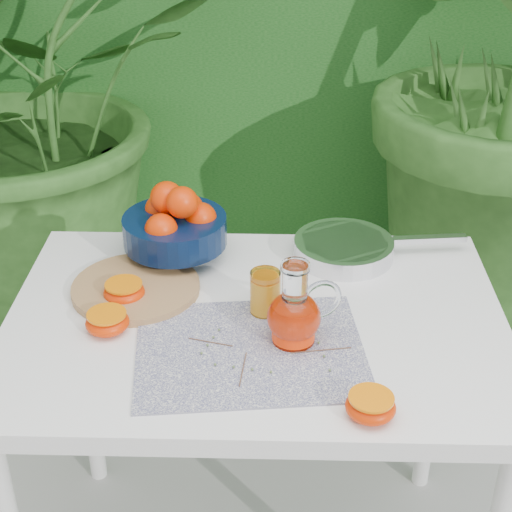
{
  "coord_description": "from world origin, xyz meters",
  "views": [
    {
      "loc": [
        0.1,
        -1.33,
        1.64
      ],
      "look_at": [
        0.06,
        -0.02,
        0.88
      ],
      "focal_mm": 55.0,
      "sensor_mm": 36.0,
      "label": 1
    }
  ],
  "objects_px": {
    "juice_pitcher": "(295,315)",
    "fruit_bowl": "(175,224)",
    "white_table": "(256,350)",
    "cutting_board": "(136,288)",
    "saute_pan": "(345,247)"
  },
  "relations": [
    {
      "from": "white_table",
      "to": "cutting_board",
      "type": "relative_size",
      "value": 3.72
    },
    {
      "from": "cutting_board",
      "to": "juice_pitcher",
      "type": "relative_size",
      "value": 1.6
    },
    {
      "from": "white_table",
      "to": "saute_pan",
      "type": "height_order",
      "value": "saute_pan"
    },
    {
      "from": "white_table",
      "to": "saute_pan",
      "type": "relative_size",
      "value": 2.47
    },
    {
      "from": "cutting_board",
      "to": "saute_pan",
      "type": "xyz_separation_m",
      "value": [
        0.45,
        0.16,
        0.01
      ]
    },
    {
      "from": "white_table",
      "to": "juice_pitcher",
      "type": "relative_size",
      "value": 5.95
    },
    {
      "from": "white_table",
      "to": "fruit_bowl",
      "type": "relative_size",
      "value": 3.3
    },
    {
      "from": "cutting_board",
      "to": "fruit_bowl",
      "type": "bearing_deg",
      "value": 64.7
    },
    {
      "from": "cutting_board",
      "to": "juice_pitcher",
      "type": "xyz_separation_m",
      "value": [
        0.33,
        -0.17,
        0.05
      ]
    },
    {
      "from": "juice_pitcher",
      "to": "fruit_bowl",
      "type": "bearing_deg",
      "value": 129.37
    },
    {
      "from": "cutting_board",
      "to": "juice_pitcher",
      "type": "height_order",
      "value": "juice_pitcher"
    },
    {
      "from": "juice_pitcher",
      "to": "white_table",
      "type": "bearing_deg",
      "value": 133.75
    },
    {
      "from": "white_table",
      "to": "cutting_board",
      "type": "xyz_separation_m",
      "value": [
        -0.25,
        0.09,
        0.09
      ]
    },
    {
      "from": "fruit_bowl",
      "to": "cutting_board",
      "type": "bearing_deg",
      "value": -115.3
    },
    {
      "from": "fruit_bowl",
      "to": "juice_pitcher",
      "type": "xyz_separation_m",
      "value": [
        0.26,
        -0.32,
        -0.02
      ]
    }
  ]
}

